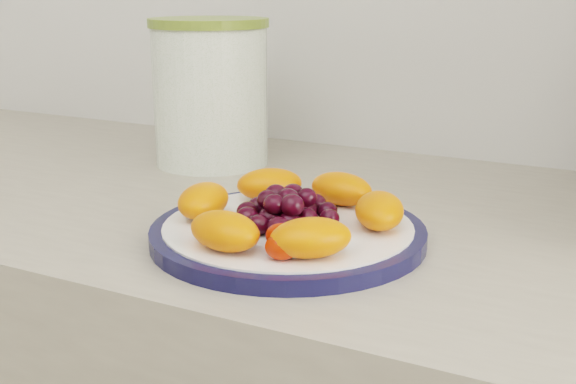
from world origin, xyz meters
The scene contains 5 objects.
plate_rim centered at (-0.09, 1.07, 0.91)m, with size 0.27×0.27×0.01m, color #101237.
plate_face centered at (-0.09, 1.07, 0.91)m, with size 0.24×0.24×0.02m, color white.
canister centered at (-0.34, 1.31, 0.99)m, with size 0.16×0.16×0.19m, color #426D1F.
canister_lid centered at (-0.34, 1.31, 1.09)m, with size 0.16×0.16×0.01m, color olive.
fruit_plate centered at (-0.09, 1.07, 0.93)m, with size 0.23×0.23×0.04m.
Camera 1 is at (0.21, 0.48, 1.14)m, focal length 45.00 mm.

